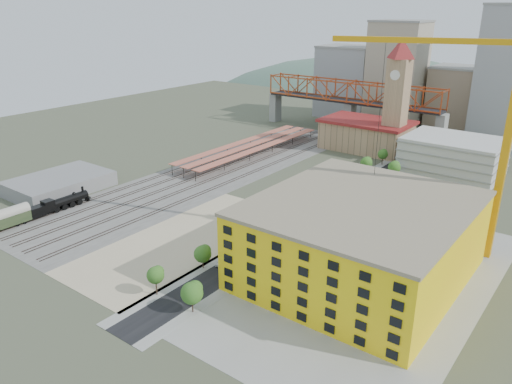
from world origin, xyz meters
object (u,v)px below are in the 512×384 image
Objects in this scene: site_trailer_a at (237,260)px; site_trailer_b at (254,250)px; clock_tower at (398,87)px; construction_building at (361,239)px; site_trailer_d at (294,225)px; car_0 at (221,263)px; tower_crane at (495,108)px; locomotive at (59,204)px; site_trailer_c at (283,232)px.

site_trailer_a reaches higher than site_trailer_b.
site_trailer_b is at bearing -85.71° from clock_tower.
construction_building is 5.20× the size of site_trailer_a.
site_trailer_d is (8.00, -88.08, -27.35)m from clock_tower.
site_trailer_a reaches higher than car_0.
car_0 is at bearing -137.47° from tower_crane.
construction_building reaches higher than car_0.
site_trailer_a is at bearing -85.97° from clock_tower.
site_trailer_a is at bearing 5.99° from locomotive.
clock_tower is at bearing 111.35° from site_trailer_d.
construction_building is at bearing 12.55° from locomotive.
clock_tower is 97.66m from site_trailer_c.
car_0 is at bearing -87.53° from clock_tower.
site_trailer_b is 0.96× the size of site_trailer_c.
car_0 is at bearing -150.95° from construction_building.
site_trailer_b is at bearing 102.04° from site_trailer_a.
construction_building is 5.15× the size of site_trailer_d.
site_trailer_b is 0.92× the size of site_trailer_d.
car_0 is (-3.00, -9.44, -0.58)m from site_trailer_b.
site_trailer_d reaches higher than site_trailer_b.
locomotive is (-58.00, -120.47, -26.53)m from clock_tower.
tower_crane is (110.31, 47.75, 35.77)m from locomotive.
site_trailer_c is (66.00, 27.07, -0.89)m from locomotive.
locomotive is 66.37m from site_trailer_a.
clock_tower reaches higher than site_trailer_d.
locomotive is at bearing -156.59° from tower_crane.
construction_building is at bearing 2.02° from site_trailer_c.
clock_tower is 1.03× the size of construction_building.
site_trailer_a is at bearing -137.34° from tower_crane.
clock_tower reaches higher than locomotive.
site_trailer_c is (0.00, 20.15, -0.05)m from site_trailer_a.
locomotive is at bearing -167.45° from construction_building.
construction_building is 30.41m from site_trailer_a.
site_trailer_c is at bearing -73.84° from site_trailer_d.
tower_crane reaches higher than site_trailer_d.
construction_building is at bearing -123.87° from tower_crane.
site_trailer_a is at bearing -152.48° from construction_building.
site_trailer_d is at bearing 155.37° from construction_building.
site_trailer_d is at bearing -84.81° from clock_tower.
site_trailer_d is at bearing 104.11° from site_trailer_b.
tower_crane is 6.55× the size of site_trailer_c.
site_trailer_d is (-26.00, 11.92, -8.07)m from construction_building.
tower_crane is 59.49m from site_trailer_d.
site_trailer_c is at bearing 75.69° from car_0.
site_trailer_d is (0.00, 5.32, 0.06)m from site_trailer_c.
locomotive is 63.17m from car_0.
locomotive is 71.34m from site_trailer_c.
tower_crane is 15.97× the size of car_0.
site_trailer_d reaches higher than site_trailer_a.
construction_building is 28.03m from site_trailer_c.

